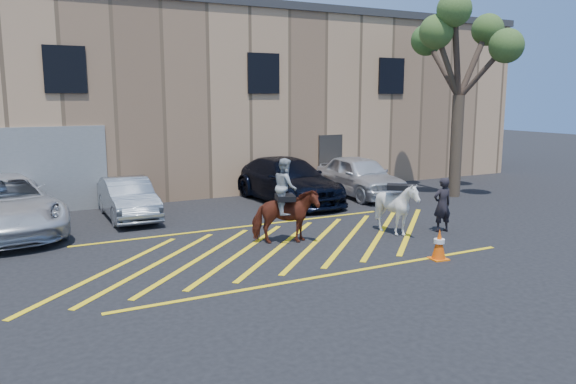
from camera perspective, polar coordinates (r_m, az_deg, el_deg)
name	(u,v)px	position (r m, az deg, el deg)	size (l,w,h in m)	color
ground	(274,244)	(14.48, -1.39, -5.35)	(90.00, 90.00, 0.00)	black
car_white_pickup	(1,205)	(17.35, -27.14, -1.20)	(2.65, 5.75, 1.60)	silver
car_silver_sedan	(128,198)	(18.11, -15.96, -0.62)	(1.33, 3.81, 1.25)	gray
car_blue_suv	(288,180)	(20.10, -0.05, 1.19)	(2.19, 5.38, 1.56)	black
car_white_suv	(360,176)	(21.47, 7.28, 1.63)	(1.81, 4.51, 1.54)	silver
handler	(442,205)	(16.24, 15.40, -1.26)	(0.56, 0.37, 1.54)	black
warehouse	(151,99)	(25.29, -13.72, 9.20)	(32.42, 10.20, 7.30)	tan
hatching_zone	(280,247)	(14.21, -0.86, -5.61)	(12.60, 5.12, 0.01)	yellow
mounted_bay	(285,209)	(14.40, -0.28, -1.77)	(1.83, 1.23, 2.21)	#612917
saddled_white	(397,208)	(15.63, 10.98, -1.57)	(1.78, 1.80, 1.49)	silver
traffic_cone	(439,244)	(13.56, 15.10, -5.14)	(0.42, 0.42, 0.73)	orange
tree	(461,42)	(22.02, 17.19, 14.33)	(3.99, 4.37, 7.31)	#4D3E2E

